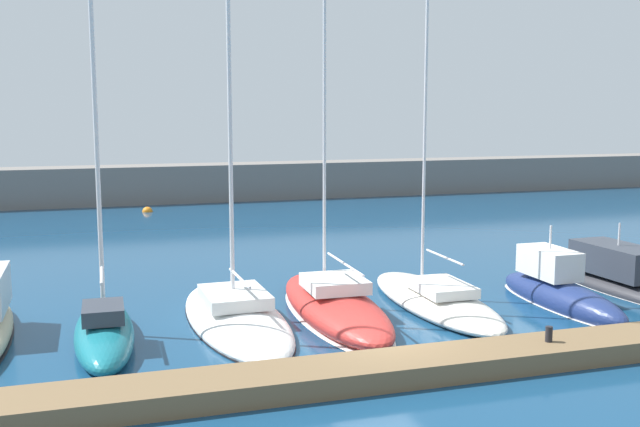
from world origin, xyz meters
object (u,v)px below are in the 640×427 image
at_px(sailboat_teal_third, 104,329).
at_px(motorboat_navy_seventh, 558,292).
at_px(sailboat_white_fourth, 236,315).
at_px(mooring_buoy_orange, 147,212).
at_px(motorboat_charcoal_eighth, 622,280).
at_px(dock_bollard, 549,334).
at_px(sailboat_ivory_sixth, 435,297).
at_px(sailboat_red_fifth, 334,305).

distance_m(sailboat_teal_third, motorboat_navy_seventh, 15.81).
bearing_deg(sailboat_white_fourth, mooring_buoy_orange, -0.04).
bearing_deg(sailboat_teal_third, motorboat_charcoal_eighth, -86.52).
bearing_deg(dock_bollard, sailboat_white_fourth, 139.98).
xyz_separation_m(sailboat_ivory_sixth, motorboat_charcoal_eighth, (8.01, -0.07, 0.10)).
distance_m(sailboat_red_fifth, dock_bollard, 7.49).
xyz_separation_m(sailboat_teal_third, sailboat_white_fourth, (4.23, 1.02, -0.21)).
xyz_separation_m(sailboat_red_fifth, mooring_buoy_orange, (-4.10, 28.35, -0.39)).
relative_size(sailboat_white_fourth, mooring_buoy_orange, 26.18).
bearing_deg(sailboat_teal_third, motorboat_navy_seventh, -89.91).
xyz_separation_m(sailboat_red_fifth, sailboat_ivory_sixth, (3.86, 0.16, -0.05)).
distance_m(motorboat_charcoal_eighth, dock_bollard, 9.81).
distance_m(mooring_buoy_orange, dock_bollard, 35.50).
bearing_deg(sailboat_white_fourth, sailboat_red_fifth, -96.67).
bearing_deg(sailboat_ivory_sixth, sailboat_teal_third, 94.53).
relative_size(sailboat_red_fifth, motorboat_charcoal_eighth, 1.74).
bearing_deg(mooring_buoy_orange, dock_bollard, -76.32).
distance_m(sailboat_teal_third, mooring_buoy_orange, 29.28).
xyz_separation_m(mooring_buoy_orange, dock_bollard, (8.39, -34.48, 0.80)).
distance_m(sailboat_red_fifth, sailboat_ivory_sixth, 3.87).
bearing_deg(sailboat_ivory_sixth, motorboat_navy_seventh, -104.68).
xyz_separation_m(motorboat_navy_seventh, motorboat_charcoal_eighth, (3.65, 1.09, -0.03)).
bearing_deg(dock_bollard, mooring_buoy_orange, 103.68).
distance_m(sailboat_white_fourth, mooring_buoy_orange, 28.06).
bearing_deg(dock_bollard, motorboat_navy_seventh, 52.57).
distance_m(sailboat_teal_third, dock_bollard, 13.06).
bearing_deg(mooring_buoy_orange, sailboat_ivory_sixth, -74.23).
height_order(motorboat_charcoal_eighth, dock_bollard, motorboat_charcoal_eighth).
height_order(motorboat_navy_seventh, dock_bollard, motorboat_navy_seventh).
xyz_separation_m(motorboat_charcoal_eighth, mooring_buoy_orange, (-15.97, 28.27, -0.44)).
relative_size(motorboat_navy_seventh, mooring_buoy_orange, 9.80).
distance_m(sailboat_white_fourth, motorboat_charcoal_eighth, 15.24).
bearing_deg(motorboat_navy_seventh, motorboat_charcoal_eighth, -73.69).
bearing_deg(sailboat_ivory_sixth, dock_bollard, -175.91).
relative_size(sailboat_ivory_sixth, dock_bollard, 41.78).
bearing_deg(sailboat_red_fifth, sailboat_white_fourth, 86.06).
xyz_separation_m(sailboat_teal_third, motorboat_charcoal_eighth, (19.47, 0.80, -0.01)).
bearing_deg(motorboat_navy_seventh, sailboat_teal_third, 88.74).
relative_size(sailboat_teal_third, motorboat_navy_seventh, 1.94).
height_order(sailboat_red_fifth, mooring_buoy_orange, sailboat_red_fifth).
xyz_separation_m(sailboat_teal_third, motorboat_navy_seventh, (15.81, -0.28, 0.01)).
distance_m(sailboat_white_fourth, sailboat_ivory_sixth, 7.23).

